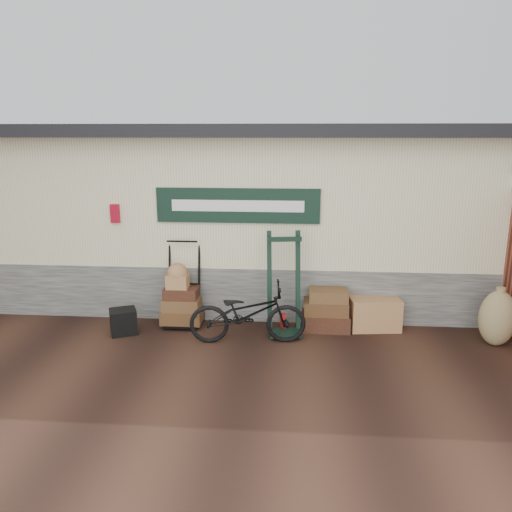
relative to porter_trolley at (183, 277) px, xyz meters
The scene contains 9 objects.
ground 1.66m from the porter_trolley, 35.53° to the right, with size 80.00×80.00×0.00m, color black.
station_building 2.38m from the porter_trolley, 57.86° to the left, with size 14.40×4.10×3.20m.
porter_trolley is the anchor object (origin of this frame).
green_barrow 1.68m from the porter_trolley, 10.33° to the right, with size 0.58×0.49×1.61m, color black, non-canonical shape.
suitcase_stack 2.37m from the porter_trolley, ahead, with size 0.76×0.48×0.67m, color #331610, non-canonical shape.
wicker_hamper 3.14m from the porter_trolley, ahead, with size 0.79×0.51×0.51m, color olive.
black_trunk 1.17m from the porter_trolley, 147.80° to the right, with size 0.39×0.34×0.39m, color black.
bicycle 1.36m from the porter_trolley, 32.70° to the right, with size 1.74×0.61×1.01m, color black.
burlap_sack_left 4.84m from the porter_trolley, ahead, with size 0.53×0.44×0.84m, color #927B4F.
Camera 1 is at (0.61, -6.83, 3.07)m, focal length 35.00 mm.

